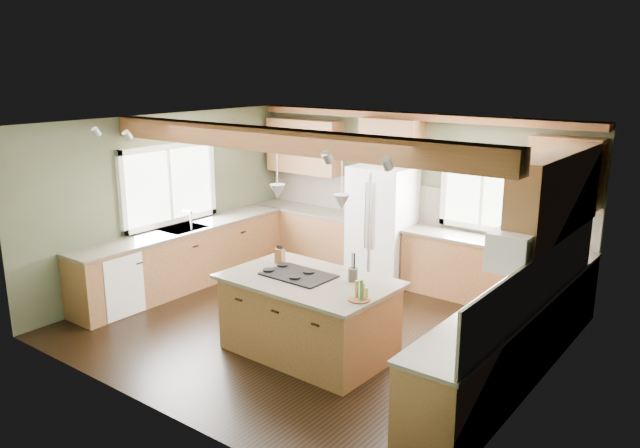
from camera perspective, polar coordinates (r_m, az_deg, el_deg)
The scene contains 37 objects.
floor at distance 8.16m, azimuth -0.60°, elevation -9.42°, with size 5.60×5.60×0.00m, color black.
ceiling at distance 7.50m, azimuth -0.66°, elevation 9.07°, with size 5.60×5.60×0.00m, color silver.
wall_back at distance 9.77m, azimuth 8.40°, elevation 2.46°, with size 5.60×5.60×0.00m, color #414934.
wall_left at distance 9.65m, azimuth -13.89°, elevation 2.05°, with size 5.00×5.00×0.00m, color #414934.
wall_right at distance 6.47m, azimuth 19.42°, elevation -4.42°, with size 5.00×5.00×0.00m, color #414934.
ceiling_beam at distance 7.05m, azimuth -3.68°, elevation 7.64°, with size 5.55×0.26×0.26m, color brown.
soffit_trim at distance 9.50m, azimuth 8.38°, elevation 9.69°, with size 5.55×0.20×0.10m, color brown.
backsplash_back at distance 9.77m, azimuth 8.34°, elevation 1.93°, with size 5.58×0.03×0.58m, color brown.
backsplash_right at distance 6.55m, azimuth 19.37°, elevation -5.02°, with size 0.03×3.70×0.58m, color brown.
base_cab_back_left at distance 10.69m, azimuth -0.97°, elevation -1.09°, with size 2.02×0.60×0.88m, color brown.
counter_back_left at distance 10.57m, azimuth -0.98°, elevation 1.31°, with size 2.06×0.64×0.04m, color #453F33.
base_cab_back_right at distance 9.12m, azimuth 15.51°, elevation -4.39°, with size 2.62×0.60×0.88m, color brown.
counter_back_right at distance 8.99m, azimuth 15.70°, elevation -1.61°, with size 2.66×0.64×0.04m, color #453F33.
base_cab_left at distance 9.67m, azimuth -12.23°, elevation -3.10°, with size 0.60×3.70×0.88m, color brown.
counter_left at distance 9.55m, azimuth -12.37°, elevation -0.47°, with size 0.64×3.74×0.04m, color #453F33.
base_cab_right at distance 6.91m, azimuth 16.56°, elevation -10.64°, with size 0.60×3.70×0.88m, color brown.
counter_right at distance 6.74m, azimuth 16.84°, elevation -7.08°, with size 0.64×3.74×0.04m, color #453F33.
upper_cab_back_left at distance 10.61m, azimuth -1.44°, elevation 7.11°, with size 1.40×0.35×0.90m, color brown.
upper_cab_over_fridge at distance 9.63m, azimuth 6.51°, elevation 7.48°, with size 0.96×0.35×0.70m, color brown.
upper_cab_right at distance 7.20m, azimuth 20.78°, elevation 2.68°, with size 0.35×2.20×0.90m, color brown.
upper_cab_back_corner at distance 8.63m, azimuth 21.48°, elevation 4.43°, with size 0.90×0.35×0.90m, color brown.
window_left at distance 9.62m, azimuth -13.67°, elevation 3.54°, with size 0.04×1.60×1.05m, color white.
window_back at distance 9.22m, azimuth 14.67°, elevation 3.01°, with size 1.10×0.04×1.00m, color white.
sink at distance 9.55m, azimuth -12.38°, elevation -0.44°, with size 0.50×0.65×0.03m, color #262628.
faucet at distance 9.38m, azimuth -11.71°, elevation 0.24°, with size 0.02×0.02×0.28m, color #B2B2B7.
dishwasher at distance 8.93m, azimuth -18.51°, elevation -5.09°, with size 0.60×0.60×0.84m, color white.
oven at distance 5.84m, azimuth 11.70°, elevation -15.31°, with size 0.60×0.72×0.84m, color white.
microwave at distance 6.42m, azimuth 17.61°, elevation -2.08°, with size 0.40×0.70×0.38m, color white.
pendant_left at distance 7.19m, azimuth -3.90°, elevation 3.01°, with size 0.18×0.18×0.16m, color #B2B2B7.
pendant_right at distance 6.61m, azimuth 1.99°, elevation 2.02°, with size 0.18×0.18×0.16m, color #B2B2B7.
refrigerator at distance 9.68m, azimuth 5.68°, elevation 0.01°, with size 0.90×0.74×1.80m, color white.
island at distance 7.32m, azimuth -1.02°, elevation -8.56°, with size 1.84×1.13×0.88m, color brown.
island_top at distance 7.16m, azimuth -1.04°, elevation -5.16°, with size 1.97×1.25×0.04m, color #453F33.
cooktop at distance 7.24m, azimuth -1.98°, elevation -4.68°, with size 0.80×0.53×0.02m, color black.
knife_block at distance 7.68m, azimuth -3.69°, elevation -2.95°, with size 0.11×0.08×0.18m, color #572E1A.
utensil_crock at distance 7.06m, azimuth 3.02°, elevation -4.64°, with size 0.11×0.11×0.15m, color #3A342E.
bottle_tray at distance 6.50m, azimuth 3.61°, elevation -6.04°, with size 0.24×0.24×0.22m, color brown, non-canonical shape.
Camera 1 is at (4.58, -5.89, 3.30)m, focal length 35.00 mm.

